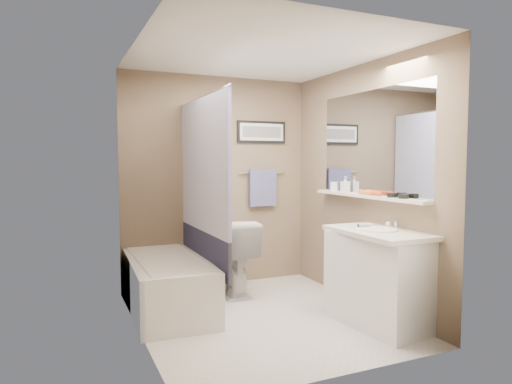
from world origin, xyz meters
name	(u,v)px	position (x,y,z in m)	size (l,w,h in m)	color
ground	(263,317)	(0.00, 0.00, 0.00)	(2.50, 2.50, 0.00)	beige
ceiling	(263,55)	(0.00, 0.00, 2.38)	(2.20, 2.50, 0.04)	silver
wall_back	(218,182)	(0.00, 1.23, 1.20)	(2.20, 0.04, 2.40)	brown
wall_front	(341,198)	(0.00, -1.23, 1.20)	(2.20, 0.04, 2.40)	brown
wall_left	(141,191)	(-1.08, 0.00, 1.20)	(0.04, 2.50, 2.40)	brown
wall_right	(361,185)	(1.08, 0.00, 1.20)	(0.04, 2.50, 2.40)	brown
tile_surround	(131,209)	(-1.09, 0.50, 1.00)	(0.02, 1.55, 2.00)	#BDAA8F
curtain_rod	(203,97)	(-0.40, 0.50, 2.05)	(0.02, 0.02, 1.55)	silver
curtain_upper	(203,165)	(-0.40, 0.50, 1.40)	(0.03, 1.45, 1.28)	white
curtain_lower	(204,249)	(-0.40, 0.50, 0.58)	(0.03, 1.45, 0.36)	#252645
mirror	(372,142)	(1.09, -0.15, 1.62)	(0.02, 1.60, 1.00)	silver
shelf	(366,196)	(1.04, -0.15, 1.10)	(0.12, 1.60, 0.03)	silver
towel_bar	(262,172)	(0.55, 1.22, 1.30)	(0.02, 0.02, 0.60)	silver
towel	(263,188)	(0.55, 1.20, 1.12)	(0.34, 0.05, 0.44)	#7C80B4
art_frame	(261,132)	(0.55, 1.23, 1.78)	(0.62, 0.03, 0.26)	black
art_mat	(262,132)	(0.55, 1.22, 1.78)	(0.56, 0.00, 0.20)	white
art_image	(262,132)	(0.55, 1.22, 1.78)	(0.50, 0.00, 0.13)	#595959
door	(407,224)	(0.55, -1.24, 1.00)	(0.80, 0.02, 2.00)	silver
door_handle	(364,225)	(0.22, -1.19, 1.00)	(0.02, 0.02, 0.10)	silver
bathtub	(167,284)	(-0.75, 0.57, 0.25)	(0.70, 1.50, 0.50)	white
tub_rim	(167,259)	(-0.75, 0.57, 0.50)	(0.56, 1.36, 0.02)	white
toilet	(232,256)	(0.03, 0.86, 0.41)	(0.45, 0.80, 0.81)	silver
vanity	(379,280)	(0.85, -0.58, 0.40)	(0.50, 0.90, 0.80)	white
countertop	(378,233)	(0.84, -0.58, 0.82)	(0.54, 0.96, 0.04)	silver
sink_basin	(378,229)	(0.83, -0.58, 0.85)	(0.34, 0.34, 0.01)	white
faucet_spout	(396,223)	(1.03, -0.58, 0.89)	(0.02, 0.02, 0.10)	silver
faucet_knob	(388,224)	(1.03, -0.48, 0.87)	(0.05, 0.05, 0.05)	white
candle_bowl_near	(404,196)	(1.04, -0.66, 1.14)	(0.09, 0.09, 0.04)	black
candle_bowl_far	(392,195)	(1.04, -0.52, 1.14)	(0.09, 0.09, 0.04)	black
hair_brush_front	(375,193)	(1.04, -0.28, 1.14)	(0.04, 0.04, 0.22)	#C13E1B
hair_brush_back	(366,192)	(1.04, -0.14, 1.14)	(0.04, 0.04, 0.22)	orange
pink_comb	(355,193)	(1.04, 0.03, 1.12)	(0.03, 0.16, 0.01)	#FF9BC8
glass_jar	(334,186)	(1.04, 0.41, 1.17)	(0.08, 0.08, 0.10)	silver
soap_bottle	(345,184)	(1.04, 0.20, 1.20)	(0.07, 0.08, 0.16)	#999999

